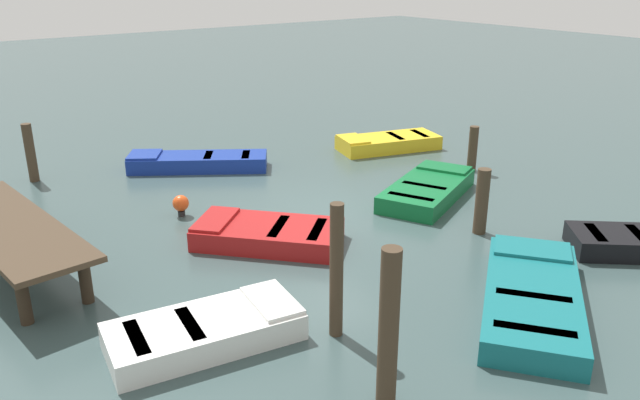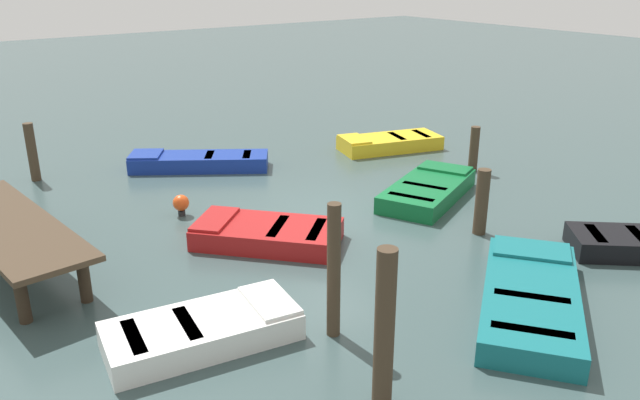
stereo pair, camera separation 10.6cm
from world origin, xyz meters
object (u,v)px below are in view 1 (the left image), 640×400
(mooring_piling_near_left, at_px, (389,329))
(rowboat_yellow, at_px, (388,142))
(mooring_piling_mid_right, at_px, (30,153))
(mooring_piling_far_left, at_px, (482,201))
(rowboat_teal, at_px, (532,296))
(dock_segment, at_px, (9,229))
(rowboat_green, at_px, (428,189))
(rowboat_red, at_px, (267,233))
(mooring_piling_center, at_px, (473,149))
(rowboat_white, at_px, (206,330))
(marker_buoy, at_px, (181,204))
(rowboat_blue, at_px, (197,161))
(mooring_piling_mid_left, at_px, (336,271))

(mooring_piling_near_left, bearing_deg, rowboat_yellow, -42.33)
(mooring_piling_mid_right, relative_size, mooring_piling_far_left, 1.08)
(rowboat_teal, height_order, mooring_piling_near_left, mooring_piling_near_left)
(dock_segment, bearing_deg, mooring_piling_far_left, -121.37)
(rowboat_green, xyz_separation_m, rowboat_red, (0.05, 4.47, 0.00))
(mooring_piling_mid_right, bearing_deg, mooring_piling_near_left, -173.57)
(rowboat_yellow, xyz_separation_m, mooring_piling_mid_right, (3.22, 9.29, 0.54))
(mooring_piling_center, bearing_deg, mooring_piling_mid_right, 57.85)
(dock_segment, relative_size, rowboat_green, 1.51)
(rowboat_white, bearing_deg, mooring_piling_near_left, -56.33)
(rowboat_green, relative_size, marker_buoy, 7.07)
(rowboat_red, bearing_deg, dock_segment, 26.37)
(rowboat_red, height_order, mooring_piling_near_left, mooring_piling_near_left)
(dock_segment, distance_m, rowboat_green, 9.00)
(mooring_piling_mid_right, relative_size, marker_buoy, 3.14)
(dock_segment, bearing_deg, mooring_piling_center, -100.76)
(rowboat_teal, relative_size, mooring_piling_center, 3.16)
(rowboat_green, bearing_deg, rowboat_yellow, 36.17)
(rowboat_yellow, bearing_deg, mooring_piling_mid_right, -3.31)
(rowboat_blue, bearing_deg, dock_segment, 66.95)
(mooring_piling_mid_right, bearing_deg, mooring_piling_center, -122.15)
(dock_segment, height_order, rowboat_teal, dock_segment)
(rowboat_teal, height_order, rowboat_green, same)
(rowboat_white, xyz_separation_m, mooring_piling_mid_right, (9.35, 0.13, 0.54))
(marker_buoy, bearing_deg, rowboat_blue, -32.23)
(rowboat_green, height_order, rowboat_red, same)
(dock_segment, height_order, mooring_piling_far_left, mooring_piling_far_left)
(rowboat_teal, height_order, rowboat_yellow, same)
(rowboat_blue, distance_m, marker_buoy, 3.41)
(rowboat_blue, height_order, mooring_piling_near_left, mooring_piling_near_left)
(rowboat_green, height_order, mooring_piling_near_left, mooring_piling_near_left)
(rowboat_green, bearing_deg, marker_buoy, 130.42)
(dock_segment, relative_size, mooring_piling_center, 4.19)
(rowboat_blue, distance_m, rowboat_green, 6.31)
(mooring_piling_center, distance_m, mooring_piling_mid_left, 8.95)
(dock_segment, height_order, rowboat_blue, dock_segment)
(marker_buoy, bearing_deg, rowboat_yellow, -80.22)
(rowboat_white, xyz_separation_m, rowboat_yellow, (6.13, -9.16, -0.00))
(rowboat_white, height_order, marker_buoy, marker_buoy)
(rowboat_white, relative_size, marker_buoy, 6.14)
(rowboat_blue, bearing_deg, mooring_piling_near_left, 110.13)
(mooring_piling_mid_left, bearing_deg, mooring_piling_near_left, 164.02)
(rowboat_white, bearing_deg, marker_buoy, 77.59)
(rowboat_yellow, bearing_deg, mooring_piling_far_left, 80.81)
(rowboat_white, bearing_deg, mooring_piling_center, 27.32)
(rowboat_yellow, relative_size, mooring_piling_near_left, 1.48)
(mooring_piling_center, bearing_deg, rowboat_yellow, 8.30)
(rowboat_white, distance_m, rowboat_teal, 5.22)
(rowboat_blue, relative_size, mooring_piling_far_left, 2.62)
(mooring_piling_center, bearing_deg, rowboat_red, 96.26)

